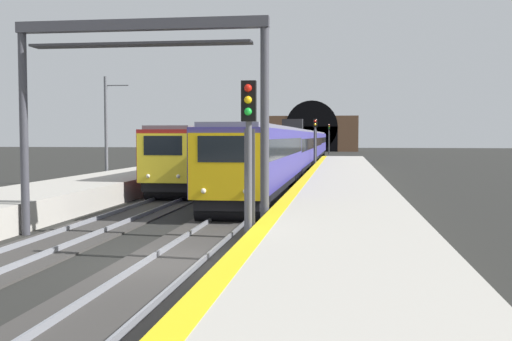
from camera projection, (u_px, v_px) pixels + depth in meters
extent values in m
plane|color=black|center=(176.00, 265.00, 16.25)|extent=(320.00, 320.00, 0.00)
cube|color=#ADA89E|center=(342.00, 249.00, 15.63)|extent=(112.00, 4.55, 1.04)
cube|color=yellow|center=(262.00, 227.00, 15.88)|extent=(112.00, 0.50, 0.01)
cube|color=#383533|center=(176.00, 264.00, 16.25)|extent=(160.00, 3.15, 0.06)
cube|color=gray|center=(149.00, 259.00, 16.34)|extent=(160.00, 0.07, 0.15)
cube|color=gray|center=(203.00, 260.00, 16.15)|extent=(160.00, 0.07, 0.15)
cube|color=#383533|center=(14.00, 259.00, 16.87)|extent=(160.00, 2.81, 0.06)
cube|color=gray|center=(39.00, 256.00, 16.77)|extent=(160.00, 0.07, 0.15)
cube|color=navy|center=(261.00, 155.00, 33.18)|extent=(20.37, 2.96, 2.73)
cube|color=black|center=(261.00, 147.00, 33.15)|extent=(19.56, 2.99, 0.89)
cube|color=slate|center=(261.00, 128.00, 33.10)|extent=(19.76, 2.53, 0.20)
cube|color=black|center=(261.00, 184.00, 33.26)|extent=(19.96, 2.62, 0.50)
cylinder|color=black|center=(230.00, 211.00, 24.15)|extent=(0.92, 2.66, 0.91)
cylinder|color=black|center=(237.00, 206.00, 25.93)|extent=(0.92, 2.66, 0.91)
cylinder|color=black|center=(276.00, 180.00, 40.64)|extent=(0.92, 2.66, 0.91)
cylinder|color=black|center=(279.00, 178.00, 42.42)|extent=(0.92, 2.66, 0.91)
cube|color=#E5B20F|center=(225.00, 167.00, 23.08)|extent=(0.13, 2.77, 2.51)
cube|color=black|center=(224.00, 149.00, 23.00)|extent=(0.05, 2.02, 0.98)
sphere|color=#F2EACC|center=(245.00, 191.00, 22.96)|extent=(0.20, 0.20, 0.20)
sphere|color=#F2EACC|center=(203.00, 191.00, 23.19)|extent=(0.20, 0.20, 0.20)
cube|color=navy|center=(293.00, 148.00, 53.84)|extent=(20.37, 2.96, 2.73)
cube|color=black|center=(293.00, 144.00, 53.82)|extent=(19.56, 2.99, 0.96)
cube|color=slate|center=(293.00, 131.00, 53.75)|extent=(19.76, 2.53, 0.20)
cube|color=black|center=(292.00, 166.00, 53.92)|extent=(19.96, 2.62, 0.50)
cylinder|color=black|center=(282.00, 176.00, 45.35)|extent=(0.92, 2.66, 0.91)
cylinder|color=black|center=(285.00, 174.00, 47.13)|extent=(0.92, 2.66, 0.91)
cylinder|color=black|center=(298.00, 166.00, 60.75)|extent=(0.92, 2.66, 0.91)
cylinder|color=black|center=(300.00, 165.00, 62.53)|extent=(0.92, 2.66, 0.91)
cube|color=navy|center=(306.00, 144.00, 74.49)|extent=(20.37, 2.96, 2.73)
cube|color=black|center=(306.00, 142.00, 74.47)|extent=(19.56, 2.99, 0.91)
cube|color=slate|center=(306.00, 132.00, 74.41)|extent=(19.76, 2.53, 0.20)
cube|color=black|center=(306.00, 157.00, 74.58)|extent=(19.96, 2.62, 0.50)
cylinder|color=black|center=(301.00, 163.00, 65.81)|extent=(0.92, 2.66, 0.91)
cylinder|color=black|center=(302.00, 163.00, 67.59)|extent=(0.92, 2.66, 0.91)
cylinder|color=black|center=(310.00, 158.00, 81.61)|extent=(0.92, 2.66, 0.91)
cylinder|color=black|center=(310.00, 157.00, 83.39)|extent=(0.92, 2.66, 0.91)
cube|color=navy|center=(314.00, 143.00, 95.15)|extent=(20.37, 2.96, 2.73)
cube|color=black|center=(314.00, 140.00, 95.13)|extent=(19.56, 2.99, 0.80)
cube|color=slate|center=(314.00, 133.00, 95.07)|extent=(19.76, 2.53, 0.20)
cube|color=black|center=(314.00, 153.00, 95.24)|extent=(19.96, 2.62, 0.50)
cylinder|color=black|center=(311.00, 157.00, 86.53)|extent=(0.92, 2.66, 0.91)
cylinder|color=black|center=(312.00, 156.00, 88.31)|extent=(0.92, 2.66, 0.91)
cylinder|color=black|center=(316.00, 153.00, 102.20)|extent=(0.92, 2.66, 0.91)
cylinder|color=black|center=(317.00, 153.00, 103.98)|extent=(0.92, 2.66, 0.91)
cube|color=black|center=(293.00, 124.00, 53.72)|extent=(1.31, 1.74, 0.90)
cube|color=maroon|center=(205.00, 151.00, 40.14)|extent=(18.92, 2.85, 2.66)
cube|color=black|center=(205.00, 147.00, 40.12)|extent=(18.16, 2.88, 0.85)
cube|color=slate|center=(205.00, 129.00, 40.06)|extent=(18.35, 2.43, 0.20)
cube|color=black|center=(205.00, 175.00, 40.22)|extent=(18.54, 2.52, 0.53)
cylinder|color=black|center=(170.00, 192.00, 32.06)|extent=(0.98, 2.57, 0.97)
cylinder|color=black|center=(179.00, 189.00, 33.84)|extent=(0.98, 2.57, 0.97)
cylinder|color=black|center=(224.00, 174.00, 46.64)|extent=(0.98, 2.57, 0.97)
cylinder|color=black|center=(228.00, 173.00, 48.42)|extent=(0.98, 2.57, 0.97)
cube|color=yellow|center=(163.00, 158.00, 30.75)|extent=(0.13, 2.68, 2.46)
cube|color=black|center=(163.00, 146.00, 30.66)|extent=(0.05, 1.95, 0.96)
sphere|color=#F2EACC|center=(178.00, 176.00, 30.64)|extent=(0.20, 0.20, 0.20)
sphere|color=#F2EACC|center=(148.00, 176.00, 30.84)|extent=(0.20, 0.20, 0.20)
cube|color=maroon|center=(250.00, 146.00, 59.56)|extent=(18.92, 2.85, 2.66)
cube|color=black|center=(250.00, 143.00, 59.54)|extent=(18.16, 2.88, 0.89)
cube|color=slate|center=(250.00, 131.00, 59.48)|extent=(18.35, 2.43, 0.20)
cube|color=black|center=(250.00, 162.00, 59.64)|extent=(18.54, 2.52, 0.53)
cylinder|color=black|center=(235.00, 170.00, 51.57)|extent=(0.98, 2.57, 0.97)
cylinder|color=black|center=(239.00, 169.00, 53.35)|extent=(0.98, 2.57, 0.97)
cylinder|color=black|center=(258.00, 163.00, 65.98)|extent=(0.98, 2.57, 0.97)
cylinder|color=black|center=(261.00, 162.00, 67.76)|extent=(0.98, 2.57, 0.97)
cylinder|color=#4C4C54|center=(249.00, 193.00, 16.22)|extent=(0.16, 0.16, 3.73)
cube|color=black|center=(249.00, 101.00, 16.08)|extent=(0.20, 0.38, 1.05)
cube|color=#4C4C54|center=(250.00, 193.00, 16.35)|extent=(0.04, 0.28, 3.36)
sphere|color=red|center=(248.00, 88.00, 15.94)|extent=(0.20, 0.20, 0.20)
sphere|color=yellow|center=(248.00, 100.00, 15.95)|extent=(0.20, 0.20, 0.20)
sphere|color=green|center=(248.00, 112.00, 15.97)|extent=(0.20, 0.20, 0.20)
cylinder|color=#4C4C54|center=(315.00, 150.00, 55.16)|extent=(0.16, 0.16, 4.11)
cube|color=black|center=(315.00, 123.00, 55.02)|extent=(0.20, 0.38, 0.75)
cube|color=#4C4C54|center=(315.00, 150.00, 55.30)|extent=(0.04, 0.28, 3.70)
sphere|color=red|center=(315.00, 121.00, 54.88)|extent=(0.20, 0.20, 0.20)
sphere|color=yellow|center=(315.00, 124.00, 54.90)|extent=(0.20, 0.20, 0.20)
cylinder|color=#38383D|center=(329.00, 142.00, 110.79)|extent=(0.16, 0.16, 4.46)
cube|color=black|center=(329.00, 127.00, 110.64)|extent=(0.20, 0.38, 1.05)
cube|color=#38383D|center=(329.00, 142.00, 110.93)|extent=(0.04, 0.28, 4.01)
sphere|color=red|center=(329.00, 125.00, 110.49)|extent=(0.20, 0.20, 0.20)
sphere|color=yellow|center=(329.00, 126.00, 110.51)|extent=(0.20, 0.20, 0.20)
sphere|color=green|center=(329.00, 128.00, 110.53)|extent=(0.20, 0.20, 0.20)
cylinder|color=#3F3F47|center=(24.00, 135.00, 20.95)|extent=(0.28, 0.28, 6.78)
cylinder|color=#3F3F47|center=(265.00, 135.00, 19.83)|extent=(0.28, 0.28, 6.78)
cube|color=#3F3F47|center=(140.00, 25.00, 20.19)|extent=(0.36, 8.45, 0.35)
cube|color=#2D2D33|center=(140.00, 44.00, 20.22)|extent=(0.70, 7.35, 0.08)
cube|color=brown|center=(312.00, 134.00, 133.42)|extent=(2.56, 19.67, 7.60)
cube|color=black|center=(311.00, 139.00, 132.17)|extent=(0.12, 11.02, 5.32)
cylinder|color=black|center=(312.00, 126.00, 132.02)|extent=(0.12, 11.02, 11.02)
cylinder|color=#595B60|center=(106.00, 131.00, 41.91)|extent=(0.22, 0.22, 7.33)
cylinder|color=#595B60|center=(117.00, 85.00, 41.62)|extent=(0.08, 1.61, 0.08)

